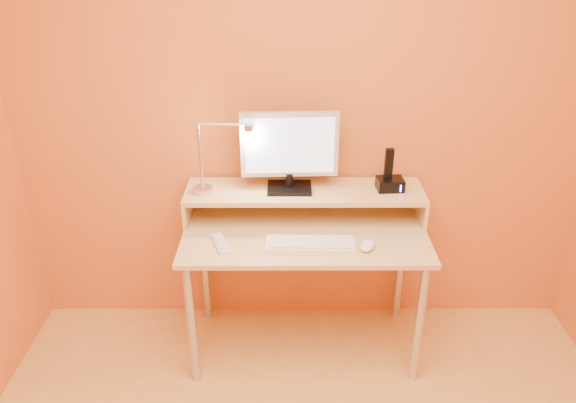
{
  "coord_description": "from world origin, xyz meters",
  "views": [
    {
      "loc": [
        -0.09,
        -1.2,
        2.1
      ],
      "look_at": [
        -0.08,
        1.13,
        0.91
      ],
      "focal_mm": 34.81,
      "sensor_mm": 36.0,
      "label": 1
    }
  ],
  "objects_px": {
    "phone_dock": "(390,184)",
    "keyboard": "(310,245)",
    "monitor_panel": "(289,145)",
    "lamp_base": "(203,190)",
    "mouse": "(368,245)",
    "remote_control": "(220,243)"
  },
  "relations": [
    {
      "from": "remote_control",
      "to": "keyboard",
      "type": "bearing_deg",
      "value": -22.02
    },
    {
      "from": "phone_dock",
      "to": "keyboard",
      "type": "relative_size",
      "value": 0.31
    },
    {
      "from": "keyboard",
      "to": "mouse",
      "type": "xyz_separation_m",
      "value": [
        0.27,
        -0.02,
        0.01
      ]
    },
    {
      "from": "mouse",
      "to": "phone_dock",
      "type": "bearing_deg",
      "value": 89.03
    },
    {
      "from": "lamp_base",
      "to": "mouse",
      "type": "relative_size",
      "value": 0.89
    },
    {
      "from": "phone_dock",
      "to": "remote_control",
      "type": "distance_m",
      "value": 0.89
    },
    {
      "from": "lamp_base",
      "to": "remote_control",
      "type": "bearing_deg",
      "value": -66.83
    },
    {
      "from": "mouse",
      "to": "remote_control",
      "type": "relative_size",
      "value": 0.62
    },
    {
      "from": "lamp_base",
      "to": "mouse",
      "type": "bearing_deg",
      "value": -19.17
    },
    {
      "from": "phone_dock",
      "to": "keyboard",
      "type": "height_order",
      "value": "phone_dock"
    },
    {
      "from": "mouse",
      "to": "remote_control",
      "type": "bearing_deg",
      "value": -159.11
    },
    {
      "from": "lamp_base",
      "to": "keyboard",
      "type": "height_order",
      "value": "lamp_base"
    },
    {
      "from": "monitor_panel",
      "to": "remote_control",
      "type": "height_order",
      "value": "monitor_panel"
    },
    {
      "from": "monitor_panel",
      "to": "keyboard",
      "type": "bearing_deg",
      "value": -73.93
    },
    {
      "from": "lamp_base",
      "to": "remote_control",
      "type": "height_order",
      "value": "lamp_base"
    },
    {
      "from": "monitor_panel",
      "to": "lamp_base",
      "type": "relative_size",
      "value": 4.78
    },
    {
      "from": "monitor_panel",
      "to": "mouse",
      "type": "relative_size",
      "value": 4.24
    },
    {
      "from": "monitor_panel",
      "to": "phone_dock",
      "type": "bearing_deg",
      "value": -3.11
    },
    {
      "from": "lamp_base",
      "to": "mouse",
      "type": "height_order",
      "value": "lamp_base"
    },
    {
      "from": "mouse",
      "to": "keyboard",
      "type": "bearing_deg",
      "value": -160.02
    },
    {
      "from": "monitor_panel",
      "to": "remote_control",
      "type": "xyz_separation_m",
      "value": [
        -0.33,
        -0.28,
        -0.39
      ]
    },
    {
      "from": "lamp_base",
      "to": "phone_dock",
      "type": "bearing_deg",
      "value": 1.83
    }
  ]
}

